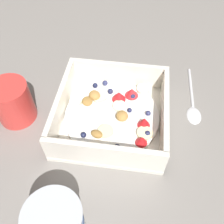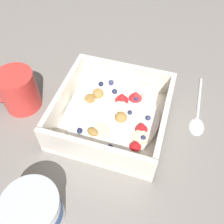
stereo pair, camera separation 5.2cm
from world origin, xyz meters
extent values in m
plane|color=gray|center=(0.00, 0.00, 0.00)|extent=(2.40, 2.40, 0.00)
cube|color=white|center=(-0.01, 0.00, 0.01)|extent=(0.22, 0.22, 0.01)
cube|color=white|center=(-0.01, -0.11, 0.03)|extent=(0.22, 0.01, 0.07)
cube|color=white|center=(-0.01, 0.11, 0.03)|extent=(0.22, 0.01, 0.07)
cube|color=white|center=(-0.11, 0.00, 0.03)|extent=(0.01, 0.20, 0.07)
cube|color=white|center=(0.10, 0.00, 0.03)|extent=(0.01, 0.20, 0.07)
cylinder|color=white|center=(-0.01, 0.00, 0.02)|extent=(0.20, 0.20, 0.01)
cylinder|color=#F4EAB7|center=(0.03, -0.04, 0.03)|extent=(0.04, 0.04, 0.01)
cylinder|color=#F7EFC6|center=(-0.02, -0.02, 0.03)|extent=(0.04, 0.04, 0.01)
cylinder|color=beige|center=(-0.08, 0.04, 0.03)|extent=(0.04, 0.04, 0.01)
cylinder|color=#F4EAB7|center=(0.08, -0.02, 0.03)|extent=(0.04, 0.04, 0.01)
cylinder|color=#F7EFC6|center=(-0.07, -0.08, 0.03)|extent=(0.04, 0.04, 0.01)
cylinder|color=beige|center=(0.00, 0.05, 0.03)|extent=(0.04, 0.04, 0.01)
cone|color=red|center=(-0.07, 0.02, 0.03)|extent=(0.03, 0.03, 0.02)
cone|color=red|center=(-0.04, -0.06, 0.03)|extent=(0.04, 0.04, 0.02)
cone|color=red|center=(-0.07, 0.06, 0.03)|extent=(0.03, 0.03, 0.02)
cone|color=red|center=(-0.02, -0.04, 0.03)|extent=(0.04, 0.04, 0.02)
sphere|color=#23284C|center=(-0.04, -0.01, 0.03)|extent=(0.01, 0.01, 0.01)
sphere|color=navy|center=(-0.08, -0.01, 0.03)|extent=(0.01, 0.01, 0.01)
sphere|color=#23284C|center=(0.01, -0.06, 0.03)|extent=(0.01, 0.01, 0.01)
sphere|color=#191E3D|center=(-0.03, 0.08, 0.03)|extent=(0.01, 0.01, 0.01)
sphere|color=#191E3D|center=(0.04, -0.07, 0.03)|extent=(0.01, 0.01, 0.01)
sphere|color=#23284C|center=(-0.08, 0.04, 0.03)|extent=(0.01, 0.01, 0.01)
sphere|color=#191E3D|center=(0.04, 0.06, 0.03)|extent=(0.01, 0.01, 0.01)
sphere|color=#23284C|center=(-0.05, -0.05, 0.03)|extent=(0.01, 0.01, 0.01)
sphere|color=navy|center=(0.02, -0.08, 0.03)|extent=(0.01, 0.01, 0.01)
ellipsoid|color=olive|center=(0.05, -0.02, 0.03)|extent=(0.03, 0.03, 0.01)
ellipsoid|color=olive|center=(0.02, 0.06, 0.03)|extent=(0.03, 0.02, 0.01)
ellipsoid|color=#AD7F42|center=(-0.03, 0.01, 0.03)|extent=(0.03, 0.03, 0.02)
ellipsoid|color=#AD7F42|center=(0.04, -0.04, 0.03)|extent=(0.03, 0.03, 0.02)
ellipsoid|color=silver|center=(-0.18, -0.04, 0.00)|extent=(0.03, 0.05, 0.01)
cylinder|color=silver|center=(-0.18, -0.13, 0.00)|extent=(0.01, 0.13, 0.01)
cylinder|color=white|center=(0.05, 0.23, 0.04)|extent=(0.08, 0.08, 0.08)
cylinder|color=#2D5193|center=(0.05, 0.23, 0.04)|extent=(0.08, 0.08, 0.02)
cylinder|color=#B7BCC6|center=(0.05, 0.23, 0.08)|extent=(0.09, 0.09, 0.00)
cylinder|color=red|center=(0.20, 0.01, 0.04)|extent=(0.08, 0.08, 0.09)
camera|label=1|loc=(-0.05, 0.32, 0.44)|focal=40.34mm
camera|label=2|loc=(-0.10, 0.31, 0.44)|focal=40.34mm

